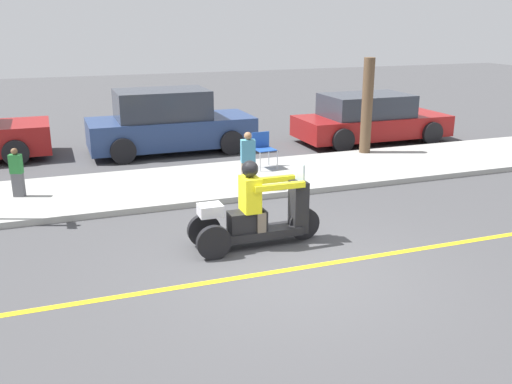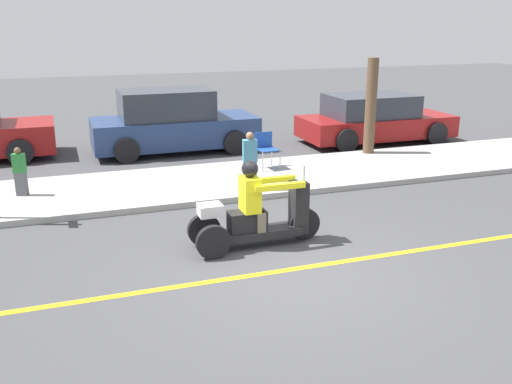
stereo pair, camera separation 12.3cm
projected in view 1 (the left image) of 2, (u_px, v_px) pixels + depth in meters
ground_plane at (294, 269)px, 8.25m from camera, size 60.00×60.00×0.00m
lane_stripe at (281, 271)px, 8.18m from camera, size 24.00×0.12×0.01m
sidewalk_strip at (208, 182)px, 12.36m from camera, size 28.00×2.80×0.12m
motorcycle_trike at (256, 215)px, 8.96m from camera, size 2.14×0.65×1.40m
spectator_near_curb at (248, 162)px, 11.47m from camera, size 0.31×0.22×1.19m
spectator_with_child at (17, 173)px, 11.06m from camera, size 0.26×0.21×0.97m
folding_chair_curbside at (263, 146)px, 13.20m from camera, size 0.50×0.50×0.82m
parked_car_lot_right at (168, 123)px, 15.20m from camera, size 4.34×2.00×1.67m
parked_car_lot_far at (370, 119)px, 16.46m from camera, size 4.40×2.02×1.38m
tree_trunk at (367, 106)px, 14.48m from camera, size 0.28×0.28×2.41m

